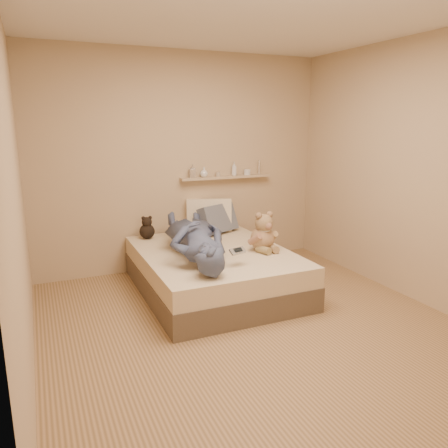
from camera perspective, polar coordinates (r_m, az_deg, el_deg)
name	(u,v)px	position (r m, az deg, el deg)	size (l,w,h in m)	color
room	(256,182)	(3.63, 4.14, 5.55)	(3.80, 3.80, 3.80)	#A27C53
bed	(214,271)	(4.70, -1.38, -6.13)	(1.50, 1.90, 0.45)	brown
game_console	(238,251)	(4.12, 1.81, -3.52)	(0.18, 0.10, 0.06)	#A9ACB0
teddy_bear	(263,235)	(4.61, 5.17, -1.40)	(0.35, 0.34, 0.42)	#A47E5A
dark_plush	(147,229)	(5.15, -10.02, -0.64)	(0.18, 0.18, 0.27)	black
pillow_cream	(209,215)	(5.43, -1.97, 1.19)	(0.55, 0.16, 0.40)	#F5E3C2
pillow_grey	(218,219)	(5.34, -0.77, 0.64)	(0.50, 0.14, 0.34)	slate
person	(195,237)	(4.43, -3.83, -1.75)	(0.58, 1.59, 0.38)	#414566
wall_shelf	(226,177)	(5.53, 0.28, 6.14)	(1.20, 0.12, 0.03)	tan
shelf_bottles	(217,171)	(5.48, -0.86, 6.94)	(0.98, 0.13, 0.18)	silver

